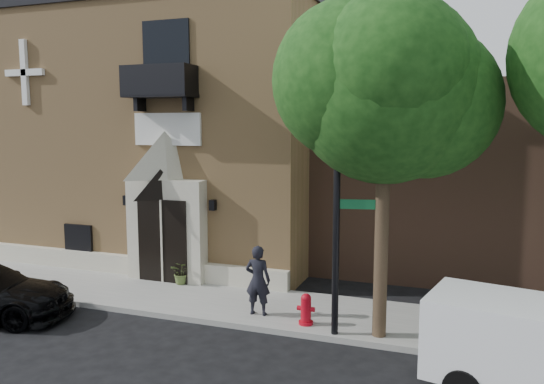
{
  "coord_description": "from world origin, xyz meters",
  "views": [
    {
      "loc": [
        7.65,
        -11.56,
        5.05
      ],
      "look_at": [
        2.79,
        2.0,
        3.21
      ],
      "focal_mm": 35.0,
      "sensor_mm": 36.0,
      "label": 1
    }
  ],
  "objects_px": {
    "fire_hydrant": "(306,309)",
    "pedestrian_near": "(258,280)",
    "street_sign": "(337,207)",
    "dumpster": "(518,327)"
  },
  "relations": [
    {
      "from": "fire_hydrant",
      "to": "pedestrian_near",
      "type": "distance_m",
      "value": 1.48
    },
    {
      "from": "street_sign",
      "to": "dumpster",
      "type": "height_order",
      "value": "street_sign"
    },
    {
      "from": "fire_hydrant",
      "to": "pedestrian_near",
      "type": "bearing_deg",
      "value": 169.96
    },
    {
      "from": "fire_hydrant",
      "to": "dumpster",
      "type": "xyz_separation_m",
      "value": [
        4.74,
        -0.17,
        0.24
      ]
    },
    {
      "from": "fire_hydrant",
      "to": "dumpster",
      "type": "relative_size",
      "value": 0.37
    },
    {
      "from": "dumpster",
      "to": "street_sign",
      "type": "bearing_deg",
      "value": 164.67
    },
    {
      "from": "pedestrian_near",
      "to": "fire_hydrant",
      "type": "bearing_deg",
      "value": 166.65
    },
    {
      "from": "dumpster",
      "to": "pedestrian_near",
      "type": "height_order",
      "value": "pedestrian_near"
    },
    {
      "from": "fire_hydrant",
      "to": "pedestrian_near",
      "type": "height_order",
      "value": "pedestrian_near"
    },
    {
      "from": "dumpster",
      "to": "pedestrian_near",
      "type": "bearing_deg",
      "value": 158.57
    }
  ]
}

